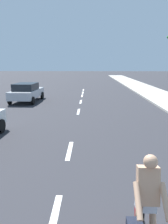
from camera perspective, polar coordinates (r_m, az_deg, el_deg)
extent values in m
plane|color=#2D2D33|center=(17.94, -0.95, 2.29)|extent=(160.00, 160.00, 0.00)
cube|color=#B2ADA3|center=(21.06, 20.59, 3.20)|extent=(3.60, 80.00, 0.14)
cube|color=white|center=(5.06, -7.96, -26.29)|extent=(0.16, 1.80, 0.01)
cube|color=white|center=(8.31, -3.77, -9.92)|extent=(0.16, 1.80, 0.01)
cube|color=white|center=(14.80, -1.45, 0.12)|extent=(0.16, 1.80, 0.01)
cube|color=white|center=(18.63, -0.86, 2.68)|extent=(0.16, 1.80, 0.01)
cube|color=white|center=(22.19, -0.50, 4.26)|extent=(0.16, 1.80, 0.01)
cube|color=white|center=(24.58, -0.32, 5.06)|extent=(0.16, 1.80, 0.01)
cube|color=white|center=(27.10, -0.16, 5.75)|extent=(0.16, 1.80, 0.01)
cylinder|color=red|center=(4.68, 14.12, -25.17)|extent=(0.07, 0.66, 0.66)
cylinder|color=black|center=(4.19, 15.35, -23.19)|extent=(0.03, 0.03, 0.48)
cube|color=tan|center=(3.80, 16.27, -17.79)|extent=(0.35, 0.32, 0.63)
sphere|color=tan|center=(3.55, 16.93, -12.24)|extent=(0.22, 0.22, 0.22)
cube|color=white|center=(4.01, 15.78, -21.51)|extent=(0.33, 0.23, 0.28)
cylinder|color=tan|center=(4.18, 17.45, -25.43)|extent=(0.12, 0.32, 0.62)
cylinder|color=tan|center=(4.13, 13.87, -25.72)|extent=(0.11, 0.20, 0.63)
cylinder|color=tan|center=(3.68, 20.41, -20.93)|extent=(0.10, 0.49, 0.41)
cylinder|color=tan|center=(3.59, 13.86, -21.43)|extent=(0.10, 0.49, 0.41)
cylinder|color=black|center=(10.94, -20.78, -3.44)|extent=(0.20, 0.65, 0.64)
cube|color=#B7BABF|center=(19.37, -14.62, 4.71)|extent=(2.01, 4.49, 0.64)
cube|color=black|center=(19.09, -14.92, 6.40)|extent=(1.71, 2.36, 0.56)
cylinder|color=black|center=(21.13, -15.73, 4.24)|extent=(0.20, 0.65, 0.64)
cylinder|color=black|center=(20.60, -10.82, 4.29)|extent=(0.20, 0.65, 0.64)
cylinder|color=black|center=(18.34, -18.75, 2.86)|extent=(0.20, 0.65, 0.64)
cylinder|color=black|center=(17.72, -13.16, 2.89)|extent=(0.20, 0.65, 0.64)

